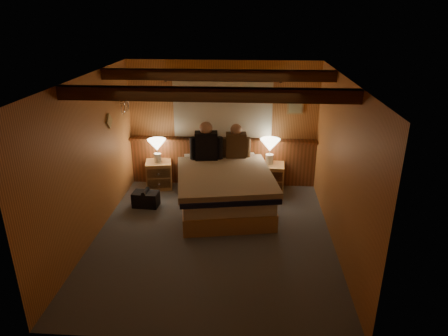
# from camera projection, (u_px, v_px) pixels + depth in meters

# --- Properties ---
(floor) EXTENTS (4.20, 4.20, 0.00)m
(floor) POSITION_uv_depth(u_px,v_px,m) (213.00, 236.00, 6.13)
(floor) COLOR #515861
(floor) RESTS_ON ground
(ceiling) EXTENTS (4.20, 4.20, 0.00)m
(ceiling) POSITION_uv_depth(u_px,v_px,m) (212.00, 79.00, 5.25)
(ceiling) COLOR #BB8746
(ceiling) RESTS_ON wall_back
(wall_back) EXTENTS (3.60, 0.00, 3.60)m
(wall_back) POSITION_uv_depth(u_px,v_px,m) (223.00, 124.00, 7.64)
(wall_back) COLOR #DD954F
(wall_back) RESTS_ON floor
(wall_left) EXTENTS (0.00, 4.20, 4.20)m
(wall_left) POSITION_uv_depth(u_px,v_px,m) (90.00, 160.00, 5.80)
(wall_left) COLOR #DD954F
(wall_left) RESTS_ON floor
(wall_right) EXTENTS (0.00, 4.20, 4.20)m
(wall_right) POSITION_uv_depth(u_px,v_px,m) (341.00, 167.00, 5.58)
(wall_right) COLOR #DD954F
(wall_right) RESTS_ON floor
(wall_front) EXTENTS (3.60, 0.00, 3.60)m
(wall_front) POSITION_uv_depth(u_px,v_px,m) (192.00, 244.00, 3.74)
(wall_front) COLOR #DD954F
(wall_front) RESTS_ON floor
(wainscot) EXTENTS (3.60, 0.23, 0.94)m
(wainscot) POSITION_uv_depth(u_px,v_px,m) (223.00, 160.00, 7.84)
(wainscot) COLOR brown
(wainscot) RESTS_ON wall_back
(curtain_window) EXTENTS (2.18, 0.09, 1.11)m
(curtain_window) POSITION_uv_depth(u_px,v_px,m) (223.00, 109.00, 7.45)
(curtain_window) COLOR #4B2D12
(curtain_window) RESTS_ON wall_back
(ceiling_beams) EXTENTS (3.60, 1.65, 0.16)m
(ceiling_beams) POSITION_uv_depth(u_px,v_px,m) (213.00, 83.00, 5.42)
(ceiling_beams) COLOR #4B2D12
(ceiling_beams) RESTS_ON ceiling
(coat_rail) EXTENTS (0.05, 0.55, 0.24)m
(coat_rail) POSITION_uv_depth(u_px,v_px,m) (124.00, 105.00, 7.09)
(coat_rail) COLOR white
(coat_rail) RESTS_ON wall_left
(framed_print) EXTENTS (0.30, 0.04, 0.25)m
(framed_print) POSITION_uv_depth(u_px,v_px,m) (295.00, 108.00, 7.40)
(framed_print) COLOR tan
(framed_print) RESTS_ON wall_back
(bed) EXTENTS (1.85, 2.24, 0.69)m
(bed) POSITION_uv_depth(u_px,v_px,m) (224.00, 189.00, 6.91)
(bed) COLOR tan
(bed) RESTS_ON floor
(nightstand_left) EXTENTS (0.55, 0.52, 0.53)m
(nightstand_left) POSITION_uv_depth(u_px,v_px,m) (159.00, 174.00, 7.74)
(nightstand_left) COLOR tan
(nightstand_left) RESTS_ON floor
(nightstand_right) EXTENTS (0.50, 0.46, 0.53)m
(nightstand_right) POSITION_uv_depth(u_px,v_px,m) (271.00, 177.00, 7.61)
(nightstand_right) COLOR tan
(nightstand_right) RESTS_ON floor
(lamp_left) EXTENTS (0.35, 0.35, 0.45)m
(lamp_left) POSITION_uv_depth(u_px,v_px,m) (157.00, 146.00, 7.51)
(lamp_left) COLOR white
(lamp_left) RESTS_ON nightstand_left
(lamp_right) EXTENTS (0.37, 0.37, 0.48)m
(lamp_right) POSITION_uv_depth(u_px,v_px,m) (270.00, 147.00, 7.43)
(lamp_right) COLOR white
(lamp_right) RESTS_ON nightstand_right
(person_left) EXTENTS (0.60, 0.28, 0.73)m
(person_left) POSITION_uv_depth(u_px,v_px,m) (206.00, 144.00, 7.24)
(person_left) COLOR black
(person_left) RESTS_ON bed
(person_right) EXTENTS (0.54, 0.24, 0.66)m
(person_right) POSITION_uv_depth(u_px,v_px,m) (236.00, 143.00, 7.36)
(person_right) COLOR #45301B
(person_right) RESTS_ON bed
(duffel_bag) EXTENTS (0.46, 0.30, 0.32)m
(duffel_bag) POSITION_uv_depth(u_px,v_px,m) (146.00, 199.00, 7.03)
(duffel_bag) COLOR black
(duffel_bag) RESTS_ON floor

